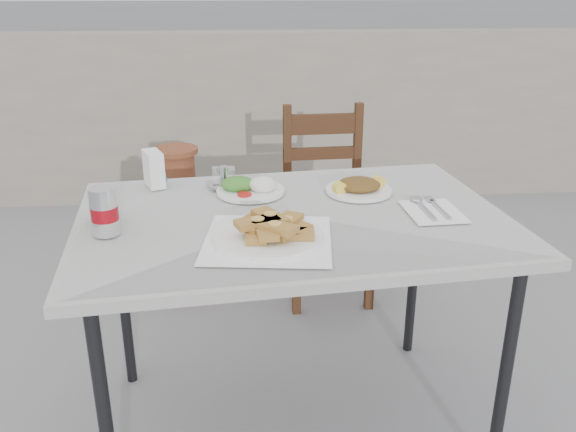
{
  "coord_description": "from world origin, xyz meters",
  "views": [
    {
      "loc": [
        -0.24,
        -1.88,
        1.57
      ],
      "look_at": [
        -0.09,
        -0.0,
        0.82
      ],
      "focal_mm": 38.0,
      "sensor_mm": 36.0,
      "label": 1
    }
  ],
  "objects": [
    {
      "name": "cafe_table",
      "position": [
        -0.08,
        -0.05,
        0.78
      ],
      "size": [
        1.48,
        1.08,
        0.84
      ],
      "rotation": [
        0.0,
        0.0,
        0.11
      ],
      "color": "black",
      "rests_on": "ground"
    },
    {
      "name": "condiment_caddy",
      "position": [
        -0.31,
        0.24,
        0.87
      ],
      "size": [
        0.13,
        0.12,
        0.08
      ],
      "rotation": [
        0.0,
        0.0,
        0.28
      ],
      "color": "#B8B8BF",
      "rests_on": "cafe_table"
    },
    {
      "name": "napkin_holder",
      "position": [
        -0.56,
        0.27,
        0.91
      ],
      "size": [
        0.09,
        0.12,
        0.13
      ],
      "rotation": [
        0.0,
        0.0,
        0.38
      ],
      "color": "white",
      "rests_on": "cafe_table"
    },
    {
      "name": "salad_rice_plate",
      "position": [
        -0.22,
        0.17,
        0.86
      ],
      "size": [
        0.24,
        0.24,
        0.06
      ],
      "color": "white",
      "rests_on": "cafe_table"
    },
    {
      "name": "pide_plate",
      "position": [
        -0.17,
        -0.25,
        0.88
      ],
      "size": [
        0.41,
        0.41,
        0.08
      ],
      "rotation": [
        0.0,
        0.0,
        -0.12
      ],
      "color": "white",
      "rests_on": "cafe_table"
    },
    {
      "name": "ground",
      "position": [
        0.0,
        0.0,
        0.0
      ],
      "size": [
        80.0,
        80.0,
        0.0
      ],
      "primitive_type": "plane",
      "color": "slate",
      "rests_on": "ground"
    },
    {
      "name": "terracotta_urn",
      "position": [
        -0.57,
        1.09,
        0.35
      ],
      "size": [
        0.44,
        0.44,
        0.76
      ],
      "color": "brown",
      "rests_on": "ground"
    },
    {
      "name": "cola_glass",
      "position": [
        -0.68,
        -0.06,
        0.89
      ],
      "size": [
        0.08,
        0.08,
        0.11
      ],
      "color": "white",
      "rests_on": "cafe_table"
    },
    {
      "name": "back_wall",
      "position": [
        0.0,
        2.5,
        0.6
      ],
      "size": [
        6.0,
        0.25,
        1.2
      ],
      "primitive_type": "cube",
      "color": "gray",
      "rests_on": "ground"
    },
    {
      "name": "cutlery_napkin",
      "position": [
        0.37,
        -0.05,
        0.85
      ],
      "size": [
        0.18,
        0.24,
        0.02
      ],
      "rotation": [
        0.0,
        0.0,
        0.05
      ],
      "color": "white",
      "rests_on": "cafe_table"
    },
    {
      "name": "chair",
      "position": [
        0.18,
        0.98,
        0.5
      ],
      "size": [
        0.45,
        0.45,
        0.97
      ],
      "rotation": [
        0.0,
        0.0,
        0.05
      ],
      "color": "#36230E",
      "rests_on": "ground"
    },
    {
      "name": "salad_chopped_plate",
      "position": [
        0.17,
        0.15,
        0.86
      ],
      "size": [
        0.24,
        0.24,
        0.05
      ],
      "color": "white",
      "rests_on": "cafe_table"
    },
    {
      "name": "soda_can",
      "position": [
        -0.65,
        -0.17,
        0.91
      ],
      "size": [
        0.08,
        0.08,
        0.14
      ],
      "color": "silver",
      "rests_on": "cafe_table"
    }
  ]
}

